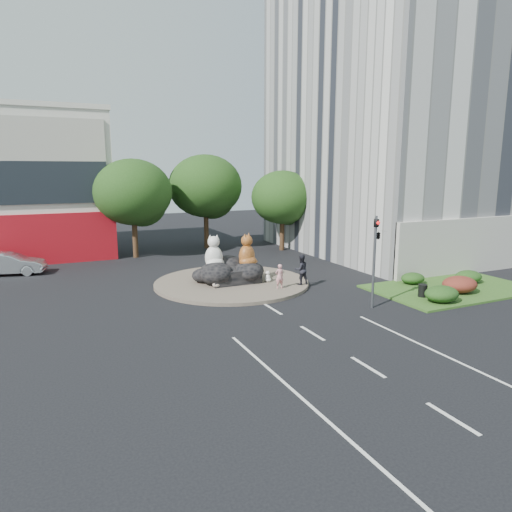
# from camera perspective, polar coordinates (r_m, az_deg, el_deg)

# --- Properties ---
(ground) EXTENTS (120.00, 120.00, 0.00)m
(ground) POSITION_cam_1_polar(r_m,az_deg,el_deg) (21.33, 7.05, -9.57)
(ground) COLOR black
(ground) RESTS_ON ground
(roundabout_island) EXTENTS (10.00, 10.00, 0.20)m
(roundabout_island) POSITION_cam_1_polar(r_m,az_deg,el_deg) (29.87, -3.07, -3.35)
(roundabout_island) COLOR brown
(roundabout_island) RESTS_ON ground
(rock_plinth) EXTENTS (3.20, 2.60, 0.90)m
(rock_plinth) POSITION_cam_1_polar(r_m,az_deg,el_deg) (29.74, -3.08, -2.32)
(rock_plinth) COLOR black
(rock_plinth) RESTS_ON roundabout_island
(office_tower) EXTENTS (20.00, 20.00, 35.00)m
(office_tower) POSITION_cam_1_polar(r_m,az_deg,el_deg) (46.11, 19.35, 22.89)
(office_tower) COLOR silver
(office_tower) RESTS_ON ground
(grass_verge) EXTENTS (10.00, 6.00, 0.12)m
(grass_verge) POSITION_cam_1_polar(r_m,az_deg,el_deg) (31.05, 23.26, -3.76)
(grass_verge) COLOR #22501A
(grass_verge) RESTS_ON ground
(tree_left) EXTENTS (6.46, 6.46, 8.27)m
(tree_left) POSITION_cam_1_polar(r_m,az_deg,el_deg) (39.64, -15.04, 7.33)
(tree_left) COLOR #382314
(tree_left) RESTS_ON ground
(tree_mid) EXTENTS (6.84, 6.84, 8.76)m
(tree_mid) POSITION_cam_1_polar(r_m,az_deg,el_deg) (43.28, -6.27, 8.30)
(tree_mid) COLOR #382314
(tree_mid) RESTS_ON ground
(tree_right) EXTENTS (5.70, 5.70, 7.30)m
(tree_right) POSITION_cam_1_polar(r_m,az_deg,el_deg) (42.02, 3.36, 7.01)
(tree_right) COLOR #382314
(tree_right) RESTS_ON ground
(hedge_near_green) EXTENTS (2.00, 1.60, 0.90)m
(hedge_near_green) POSITION_cam_1_polar(r_m,az_deg,el_deg) (27.46, 22.19, -4.41)
(hedge_near_green) COLOR #1C3A12
(hedge_near_green) RESTS_ON grass_verge
(hedge_red) EXTENTS (2.20, 1.76, 0.99)m
(hedge_red) POSITION_cam_1_polar(r_m,az_deg,el_deg) (29.91, 24.10, -3.26)
(hedge_red) COLOR #542216
(hedge_red) RESTS_ON grass_verge
(hedge_mid_green) EXTENTS (1.80, 1.44, 0.81)m
(hedge_mid_green) POSITION_cam_1_polar(r_m,az_deg,el_deg) (32.74, 25.03, -2.34)
(hedge_mid_green) COLOR #1C3A12
(hedge_mid_green) RESTS_ON grass_verge
(hedge_back_green) EXTENTS (1.60, 1.28, 0.72)m
(hedge_back_green) POSITION_cam_1_polar(r_m,az_deg,el_deg) (31.10, 19.00, -2.64)
(hedge_back_green) COLOR #1C3A12
(hedge_back_green) RESTS_ON grass_verge
(traffic_light) EXTENTS (0.44, 1.24, 5.00)m
(traffic_light) POSITION_cam_1_polar(r_m,az_deg,el_deg) (24.91, 14.84, 1.73)
(traffic_light) COLOR #595B60
(traffic_light) RESTS_ON ground
(street_lamp) EXTENTS (2.34, 0.22, 8.06)m
(street_lamp) POSITION_cam_1_polar(r_m,az_deg,el_deg) (34.35, 18.56, 5.50)
(street_lamp) COLOR #595B60
(street_lamp) RESTS_ON ground
(cat_white) EXTENTS (1.54, 1.41, 2.22)m
(cat_white) POSITION_cam_1_polar(r_m,az_deg,el_deg) (29.28, -5.30, 0.55)
(cat_white) COLOR silver
(cat_white) RESTS_ON rock_plinth
(cat_tabby) EXTENTS (1.74, 1.69, 2.23)m
(cat_tabby) POSITION_cam_1_polar(r_m,az_deg,el_deg) (29.64, -1.16, 0.73)
(cat_tabby) COLOR #AF5F24
(cat_tabby) RESTS_ON rock_plinth
(kitten_calico) EXTENTS (0.74, 0.73, 0.94)m
(kitten_calico) POSITION_cam_1_polar(r_m,az_deg,el_deg) (28.27, -5.04, -3.00)
(kitten_calico) COLOR silver
(kitten_calico) RESTS_ON roundabout_island
(kitten_white) EXTENTS (0.54, 0.50, 0.75)m
(kitten_white) POSITION_cam_1_polar(r_m,az_deg,el_deg) (29.61, 1.46, -2.52)
(kitten_white) COLOR white
(kitten_white) RESTS_ON roundabout_island
(pedestrian_pink) EXTENTS (0.55, 0.36, 1.51)m
(pedestrian_pink) POSITION_cam_1_polar(r_m,az_deg,el_deg) (27.93, 2.95, -2.54)
(pedestrian_pink) COLOR pink
(pedestrian_pink) RESTS_ON roundabout_island
(pedestrian_dark) EXTENTS (0.94, 0.74, 1.92)m
(pedestrian_dark) POSITION_cam_1_polar(r_m,az_deg,el_deg) (28.93, 5.65, -1.70)
(pedestrian_dark) COLOR black
(pedestrian_dark) RESTS_ON roundabout_island
(parked_car) EXTENTS (5.04, 2.72, 1.58)m
(parked_car) POSITION_cam_1_polar(r_m,az_deg,el_deg) (36.79, -28.50, -0.87)
(parked_car) COLOR #B5B9BD
(parked_car) RESTS_ON ground
(litter_bin) EXTENTS (0.59, 0.59, 0.72)m
(litter_bin) POSITION_cam_1_polar(r_m,az_deg,el_deg) (28.18, 20.11, -4.08)
(litter_bin) COLOR black
(litter_bin) RESTS_ON grass_verge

